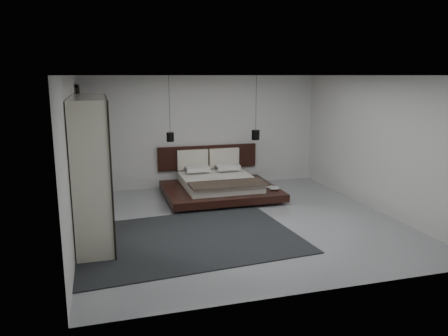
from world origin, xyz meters
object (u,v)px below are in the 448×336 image
object	(u,v)px
lattice_screen	(81,143)
wardrobe	(92,168)
rug	(186,239)
pendant_left	(170,137)
bed	(218,184)
pendant_right	(256,135)

from	to	relation	value
lattice_screen	wardrobe	size ratio (longest dim) A/B	1.04
rug	pendant_left	bearing A→B (deg)	85.32
pendant_left	rug	distance (m)	3.29
bed	wardrobe	distance (m)	3.54
lattice_screen	rug	size ratio (longest dim) A/B	0.68
pendant_left	wardrobe	xyz separation A→B (m)	(-1.74, -2.33, -0.17)
wardrobe	rug	size ratio (longest dim) A/B	0.65
rug	lattice_screen	bearing A→B (deg)	119.32
lattice_screen	wardrobe	distance (m)	2.49
pendant_left	pendant_right	bearing A→B (deg)	0.00
wardrobe	rug	world-z (taller)	wardrobe
lattice_screen	pendant_right	xyz separation A→B (m)	(4.11, -0.15, 0.06)
pendant_left	wardrobe	world-z (taller)	pendant_left
pendant_right	wardrobe	distance (m)	4.51
pendant_right	rug	distance (m)	4.03
bed	wardrobe	size ratio (longest dim) A/B	1.03
lattice_screen	rug	bearing A→B (deg)	-60.68
lattice_screen	pendant_left	world-z (taller)	pendant_left
bed	pendant_left	distance (m)	1.59
bed	rug	bearing A→B (deg)	-116.75
lattice_screen	pendant_left	distance (m)	2.00
rug	pendant_right	bearing A→B (deg)	51.51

